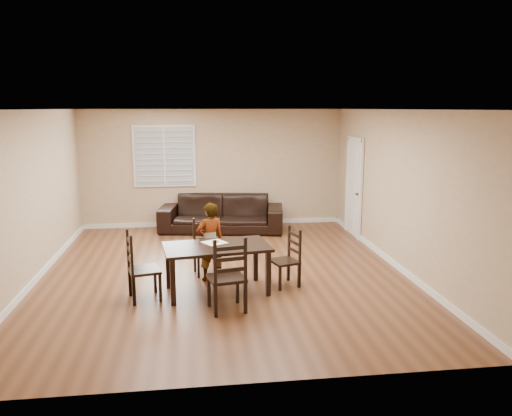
{
  "coord_description": "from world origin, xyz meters",
  "views": [
    {
      "loc": [
        -0.47,
        -8.04,
        2.72
      ],
      "look_at": [
        0.62,
        0.46,
        1.0
      ],
      "focal_mm": 35.0,
      "sensor_mm": 36.0,
      "label": 1
    }
  ],
  "objects_px": {
    "donut": "(216,241)",
    "chair_far": "(229,279)",
    "sofa": "(222,213)",
    "dining_table": "(217,251)",
    "child": "(210,242)",
    "chair_right": "(291,259)",
    "chair_near": "(206,248)",
    "chair_left": "(136,269)"
  },
  "relations": [
    {
      "from": "chair_left",
      "to": "chair_near",
      "type": "bearing_deg",
      "value": -56.34
    },
    {
      "from": "dining_table",
      "to": "sofa",
      "type": "height_order",
      "value": "sofa"
    },
    {
      "from": "chair_far",
      "to": "chair_right",
      "type": "xyz_separation_m",
      "value": [
        1.03,
        1.0,
        -0.07
      ]
    },
    {
      "from": "dining_table",
      "to": "chair_near",
      "type": "xyz_separation_m",
      "value": [
        -0.14,
        0.97,
        -0.21
      ]
    },
    {
      "from": "chair_near",
      "to": "chair_left",
      "type": "xyz_separation_m",
      "value": [
        -1.03,
        -1.15,
        0.04
      ]
    },
    {
      "from": "chair_far",
      "to": "chair_right",
      "type": "bearing_deg",
      "value": -147.04
    },
    {
      "from": "chair_near",
      "to": "sofa",
      "type": "bearing_deg",
      "value": 71.59
    },
    {
      "from": "chair_near",
      "to": "child",
      "type": "bearing_deg",
      "value": -91.35
    },
    {
      "from": "chair_right",
      "to": "donut",
      "type": "distance_m",
      "value": 1.21
    },
    {
      "from": "chair_near",
      "to": "chair_right",
      "type": "xyz_separation_m",
      "value": [
        1.29,
        -0.79,
        -0.01
      ]
    },
    {
      "from": "dining_table",
      "to": "donut",
      "type": "relative_size",
      "value": 16.84
    },
    {
      "from": "donut",
      "to": "dining_table",
      "type": "bearing_deg",
      "value": -88.42
    },
    {
      "from": "chair_far",
      "to": "child",
      "type": "bearing_deg",
      "value": -92.91
    },
    {
      "from": "chair_left",
      "to": "dining_table",
      "type": "bearing_deg",
      "value": -95.8
    },
    {
      "from": "child",
      "to": "chair_far",
      "type": "bearing_deg",
      "value": 77.1
    },
    {
      "from": "chair_right",
      "to": "donut",
      "type": "bearing_deg",
      "value": -106.89
    },
    {
      "from": "child",
      "to": "donut",
      "type": "height_order",
      "value": "child"
    },
    {
      "from": "donut",
      "to": "sofa",
      "type": "height_order",
      "value": "sofa"
    },
    {
      "from": "dining_table",
      "to": "chair_near",
      "type": "distance_m",
      "value": 1.0
    },
    {
      "from": "chair_near",
      "to": "dining_table",
      "type": "bearing_deg",
      "value": -91.63
    },
    {
      "from": "chair_left",
      "to": "donut",
      "type": "height_order",
      "value": "chair_left"
    },
    {
      "from": "chair_far",
      "to": "donut",
      "type": "bearing_deg",
      "value": -93.89
    },
    {
      "from": "donut",
      "to": "sofa",
      "type": "bearing_deg",
      "value": 85.3
    },
    {
      "from": "chair_near",
      "to": "chair_far",
      "type": "bearing_deg",
      "value": -91.51
    },
    {
      "from": "chair_far",
      "to": "chair_near",
      "type": "bearing_deg",
      "value": -92.86
    },
    {
      "from": "chair_far",
      "to": "sofa",
      "type": "height_order",
      "value": "chair_far"
    },
    {
      "from": "dining_table",
      "to": "sofa",
      "type": "bearing_deg",
      "value": 77.67
    },
    {
      "from": "child",
      "to": "sofa",
      "type": "xyz_separation_m",
      "value": [
        0.37,
        3.27,
        -0.24
      ]
    },
    {
      "from": "chair_left",
      "to": "sofa",
      "type": "xyz_separation_m",
      "value": [
        1.46,
        4.0,
        -0.06
      ]
    },
    {
      "from": "child",
      "to": "donut",
      "type": "xyz_separation_m",
      "value": [
        0.07,
        -0.38,
        0.11
      ]
    },
    {
      "from": "chair_near",
      "to": "chair_far",
      "type": "relative_size",
      "value": 0.88
    },
    {
      "from": "sofa",
      "to": "chair_right",
      "type": "bearing_deg",
      "value": -67.56
    },
    {
      "from": "chair_left",
      "to": "child",
      "type": "relative_size",
      "value": 0.8
    },
    {
      "from": "dining_table",
      "to": "chair_right",
      "type": "xyz_separation_m",
      "value": [
        1.16,
        0.18,
        -0.22
      ]
    },
    {
      "from": "chair_right",
      "to": "sofa",
      "type": "relative_size",
      "value": 0.33
    },
    {
      "from": "child",
      "to": "chair_right",
      "type": "bearing_deg",
      "value": 141.95
    },
    {
      "from": "chair_near",
      "to": "child",
      "type": "relative_size",
      "value": 0.73
    },
    {
      "from": "donut",
      "to": "chair_far",
      "type": "bearing_deg",
      "value": -82.77
    },
    {
      "from": "chair_far",
      "to": "sofa",
      "type": "distance_m",
      "value": 4.65
    },
    {
      "from": "chair_right",
      "to": "chair_left",
      "type": "bearing_deg",
      "value": -98.4
    },
    {
      "from": "dining_table",
      "to": "chair_left",
      "type": "height_order",
      "value": "chair_left"
    },
    {
      "from": "dining_table",
      "to": "child",
      "type": "distance_m",
      "value": 0.56
    }
  ]
}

